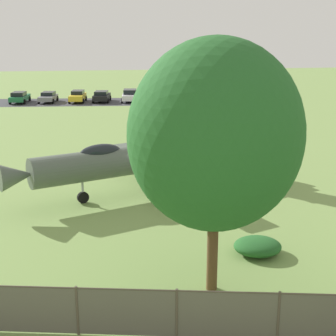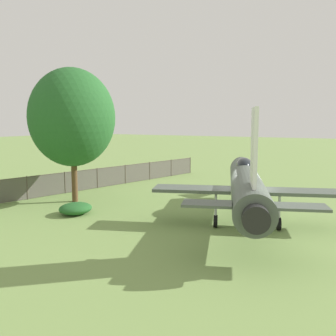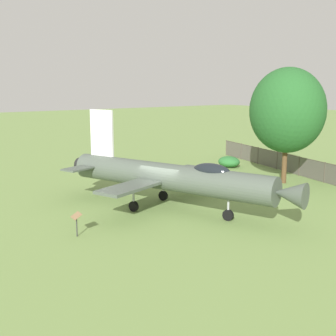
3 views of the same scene
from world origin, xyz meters
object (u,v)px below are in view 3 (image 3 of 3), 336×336
shrub_by_tree (229,162)px  info_plaque (76,219)px  shade_tree (287,110)px  shrub_near_fence (237,177)px  display_jet (172,177)px

shrub_by_tree → info_plaque: bearing=115.6°
shade_tree → shrub_near_fence: 6.02m
shrub_near_fence → info_plaque: bearing=106.2°
info_plaque → display_jet: bearing=-81.7°
shade_tree → shrub_near_fence: size_ratio=4.42×
info_plaque → shrub_near_fence: bearing=-73.8°
display_jet → shade_tree: 11.36m
display_jet → info_plaque: size_ratio=12.62×
shrub_by_tree → shade_tree: bearing=170.5°
display_jet → shrub_near_fence: display_jet is taller
display_jet → shrub_by_tree: size_ratio=7.12×
shrub_near_fence → shrub_by_tree: 5.69m
shrub_near_fence → info_plaque: 15.39m
display_jet → shrub_near_fence: bearing=91.8°
shade_tree → info_plaque: (-1.81, 17.11, -4.43)m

